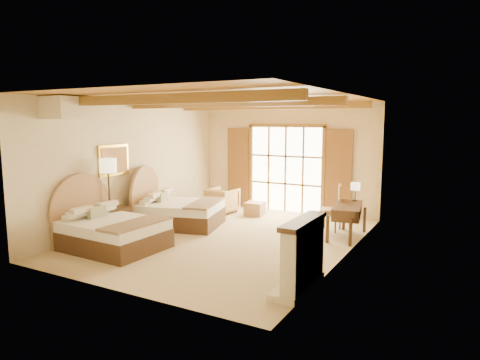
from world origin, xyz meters
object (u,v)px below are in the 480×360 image
Objects in this scene: bed_near at (108,229)px; nightstand at (118,221)px; bed_far at (175,210)px; desk at (347,220)px; armchair at (222,200)px.

nightstand is at bearing 125.98° from bed_near.
bed_far is 1.59× the size of desk.
desk reaches higher than nightstand.
bed_near is at bearing -105.45° from bed_far.
bed_far is (0.02, 2.30, -0.00)m from bed_near.
bed_near is 1.38× the size of desk.
nightstand is 0.81× the size of armchair.
armchair is at bearing 88.60° from nightstand.
desk is at bearing -1.83° from bed_far.
bed_near is 0.87× the size of bed_far.
desk is at bearing 172.67° from armchair.
bed_near is at bearing 90.99° from armchair.
bed_near is 4.18m from armchair.
bed_far is at bearing -177.49° from desk.
nightstand is at bearing 79.83° from armchair.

